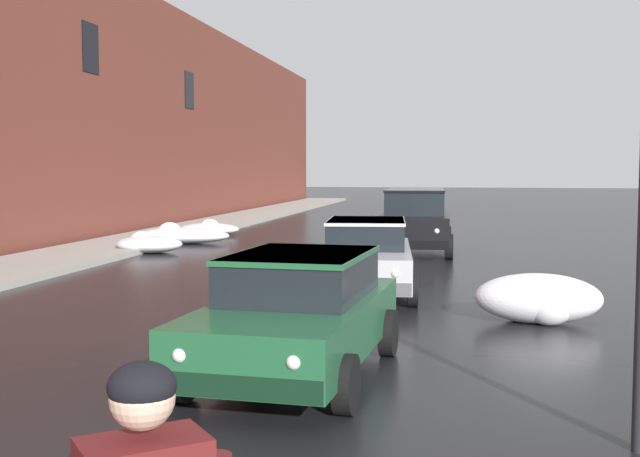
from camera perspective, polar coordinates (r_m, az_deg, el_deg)
The scene contains 8 objects.
left_sidewalk_slab at distance 22.15m, azimuth -17.51°, elevation -1.91°, with size 2.87×80.00×0.15m, color #A8A399.
snow_bank_near_corner_left at distance 25.96m, azimuth -9.91°, elevation -0.47°, with size 3.07×1.49×0.67m.
snow_bank_along_left_kerb at distance 12.84m, azimuth 15.28°, elevation -4.94°, with size 1.95×0.97×0.78m.
snow_bank_mid_block_left at distance 23.20m, azimuth -12.18°, elevation -1.08°, with size 1.93×1.38×0.61m.
snow_bank_along_right_kerb at distance 28.80m, azimuth -7.95°, elevation -0.03°, with size 2.19×1.43×0.59m.
sedan_green_approaching_near_lane at distance 9.24m, azimuth -1.61°, elevation -5.94°, with size 2.11×4.19×1.42m.
sedan_silver_parked_kerbside_close at distance 15.24m, azimuth 3.33°, elevation -1.88°, with size 2.17×4.44×1.42m.
suv_black_parked_kerbside_mid at distance 22.64m, azimuth 6.85°, elevation 0.72°, with size 2.18×4.81×1.82m.
Camera 1 is at (3.75, -1.45, 2.40)m, focal length 44.71 mm.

